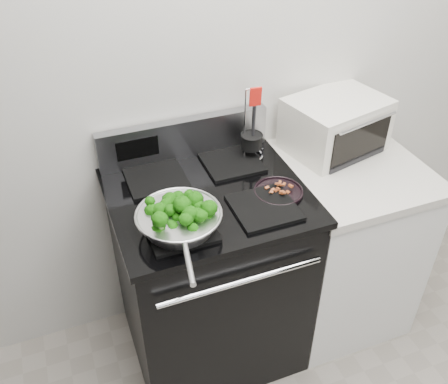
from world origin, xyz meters
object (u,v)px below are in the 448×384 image
gas_range (210,273)px  utensil_holder (251,145)px  skillet (179,220)px  bacon_plate (278,189)px  toaster_oven (335,124)px

gas_range → utensil_holder: 0.62m
gas_range → skillet: size_ratio=2.26×
bacon_plate → toaster_oven: bearing=32.9°
gas_range → utensil_holder: utensil_holder is taller
gas_range → skillet: 0.57m
toaster_oven → skillet: bearing=-171.1°
gas_range → bacon_plate: bearing=-20.7°
bacon_plate → toaster_oven: toaster_oven is taller
gas_range → bacon_plate: size_ratio=5.64×
utensil_holder → toaster_oven: 0.41m
gas_range → skillet: bearing=-134.1°
gas_range → skillet: (-0.17, -0.18, 0.51)m
toaster_oven → gas_range: bearing=-179.3°
skillet → utensil_holder: size_ratio=1.48×
gas_range → toaster_oven: toaster_oven is taller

